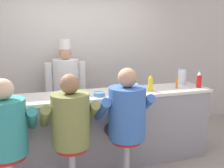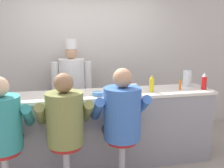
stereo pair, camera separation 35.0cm
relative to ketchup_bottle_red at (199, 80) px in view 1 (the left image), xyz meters
name	(u,v)px [view 1 (the left image)]	position (x,y,z in m)	size (l,w,h in m)	color
wall_back	(83,59)	(-1.42, 1.40, 0.21)	(10.00, 0.06, 2.70)	beige
diner_counter	(104,129)	(-1.42, 0.12, -0.62)	(3.07, 0.61, 1.03)	gray
ketchup_bottle_red	(199,80)	(0.00, 0.00, 0.00)	(0.07, 0.07, 0.24)	red
mustard_bottle_yellow	(151,83)	(-0.78, 0.02, 0.00)	(0.06, 0.06, 0.23)	yellow
hot_sauce_bottle_orange	(177,83)	(-0.35, 0.04, -0.04)	(0.03, 0.03, 0.16)	orange
water_pitcher_clear	(182,77)	(-0.12, 0.26, 0.01)	(0.14, 0.12, 0.24)	silver
breakfast_plate	(7,102)	(-2.64, 0.00, -0.10)	(0.27, 0.27, 0.05)	white
cereal_bowl	(99,94)	(-1.53, -0.03, -0.09)	(0.15, 0.15, 0.05)	#4C7FB7
coffee_mug_tan	(123,91)	(-1.20, -0.03, -0.07)	(0.13, 0.09, 0.09)	beige
napkin_dispenser_chrome	(134,89)	(-1.07, -0.07, -0.04)	(0.10, 0.06, 0.14)	silver
diner_seated_teal	(7,131)	(-2.63, -0.43, -0.29)	(0.62, 0.61, 1.39)	#B2B5BA
diner_seated_olive	(70,123)	(-1.98, -0.43, -0.28)	(0.63, 0.62, 1.41)	#B2B5BA
diner_seated_blue	(126,115)	(-1.33, -0.43, -0.27)	(0.66, 0.65, 1.44)	#B2B5BA
cook_in_whites_near	(66,86)	(-1.78, 1.12, -0.20)	(0.67, 0.43, 1.71)	#232328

